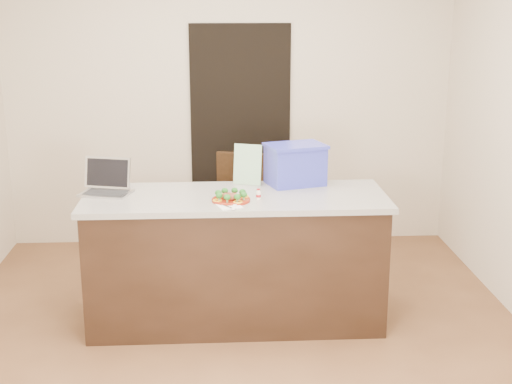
{
  "coord_description": "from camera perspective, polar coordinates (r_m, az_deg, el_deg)",
  "views": [
    {
      "loc": [
        -0.12,
        -4.4,
        2.22
      ],
      "look_at": [
        0.14,
        0.2,
        0.95
      ],
      "focal_mm": 50.0,
      "sensor_mm": 36.0,
      "label": 1
    }
  ],
  "objects": [
    {
      "name": "laptop",
      "position": [
        5.0,
        -11.86,
        0.69
      ],
      "size": [
        0.38,
        0.34,
        0.23
      ],
      "rotation": [
        0.0,
        0.0,
        -0.26
      ],
      "color": "#A6A6AB",
      "rests_on": "island"
    },
    {
      "name": "room_shell",
      "position": [
        4.45,
        -1.66,
        7.59
      ],
      "size": [
        4.0,
        4.0,
        4.0
      ],
      "color": "white",
      "rests_on": "ground"
    },
    {
      "name": "leaflet",
      "position": [
        5.08,
        -0.68,
        2.21
      ],
      "size": [
        0.21,
        0.11,
        0.29
      ],
      "primitive_type": "cube",
      "rotation": [
        -0.14,
        0.0,
        -0.33
      ],
      "color": "silver",
      "rests_on": "island"
    },
    {
      "name": "meatballs",
      "position": [
        4.69,
        -1.99,
        -0.32
      ],
      "size": [
        0.1,
        0.1,
        0.04
      ],
      "color": "brown",
      "rests_on": "plate"
    },
    {
      "name": "pepper_rings",
      "position": [
        4.69,
        -2.02,
        -0.51
      ],
      "size": [
        0.24,
        0.24,
        0.01
      ],
      "color": "yellow",
      "rests_on": "plate"
    },
    {
      "name": "knife",
      "position": [
        4.56,
        -1.77,
        -1.11
      ],
      "size": [
        0.03,
        0.22,
        0.01
      ],
      "rotation": [
        0.0,
        0.0,
        -0.13
      ],
      "color": "white",
      "rests_on": "napkin"
    },
    {
      "name": "ground",
      "position": [
        4.93,
        -1.51,
        -11.41
      ],
      "size": [
        4.0,
        4.0,
        0.0
      ],
      "primitive_type": "plane",
      "color": "brown",
      "rests_on": "ground"
    },
    {
      "name": "fork",
      "position": [
        4.58,
        -2.41,
        -1.03
      ],
      "size": [
        0.08,
        0.14,
        0.0
      ],
      "rotation": [
        0.0,
        0.0,
        0.6
      ],
      "color": "#B5B4B9",
      "rests_on": "napkin"
    },
    {
      "name": "plate",
      "position": [
        4.69,
        -2.01,
        -0.61
      ],
      "size": [
        0.26,
        0.26,
        0.02
      ],
      "rotation": [
        0.0,
        0.0,
        -0.01
      ],
      "color": "maroon",
      "rests_on": "island"
    },
    {
      "name": "doorway",
      "position": [
        6.5,
        -1.24,
        4.52
      ],
      "size": [
        0.9,
        0.02,
        2.0
      ],
      "primitive_type": "cube",
      "color": "black",
      "rests_on": "ground"
    },
    {
      "name": "island",
      "position": [
        4.97,
        -1.64,
        -5.35
      ],
      "size": [
        2.06,
        0.76,
        0.92
      ],
      "color": "black",
      "rests_on": "ground"
    },
    {
      "name": "yogurt_bottle",
      "position": [
        4.74,
        0.19,
        -0.22
      ],
      "size": [
        0.03,
        0.03,
        0.07
      ],
      "rotation": [
        0.0,
        0.0,
        -0.28
      ],
      "color": "white",
      "rests_on": "island"
    },
    {
      "name": "napkin",
      "position": [
        4.58,
        -2.15,
        -1.12
      ],
      "size": [
        0.18,
        0.18,
        0.01
      ],
      "primitive_type": "cube",
      "rotation": [
        0.0,
        0.0,
        0.31
      ],
      "color": "white",
      "rests_on": "island"
    },
    {
      "name": "blue_box",
      "position": [
        5.09,
        3.16,
        2.24
      ],
      "size": [
        0.47,
        0.39,
        0.29
      ],
      "rotation": [
        0.0,
        0.0,
        0.29
      ],
      "color": "#3238B5",
      "rests_on": "island"
    },
    {
      "name": "broccoli",
      "position": [
        4.68,
        -2.02,
        -0.14
      ],
      "size": [
        0.21,
        0.21,
        0.04
      ],
      "color": "#175115",
      "rests_on": "plate"
    },
    {
      "name": "chair",
      "position": [
        5.82,
        -1.0,
        -1.2
      ],
      "size": [
        0.55,
        0.56,
        0.99
      ],
      "rotation": [
        0.0,
        0.0,
        -0.3
      ],
      "color": "black",
      "rests_on": "ground"
    }
  ]
}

